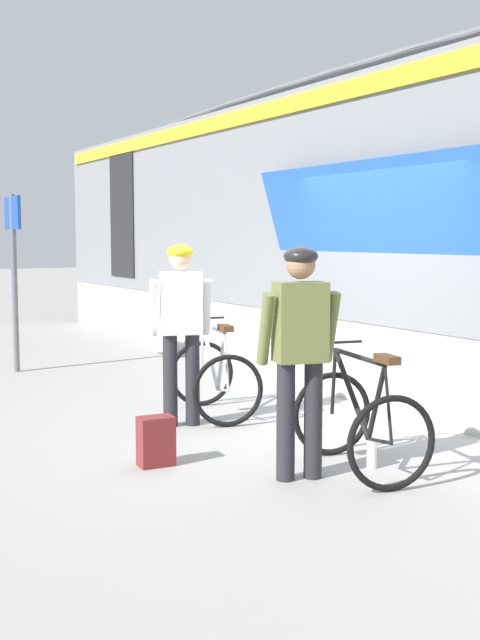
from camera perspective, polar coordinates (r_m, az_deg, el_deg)
name	(u,v)px	position (r m, az deg, el deg)	size (l,w,h in m)	color
ground_plane	(276,428)	(7.80, 2.57, -7.67)	(80.00, 80.00, 0.00)	gray
train_car	(421,226)	(10.31, 12.74, 6.53)	(3.28, 17.76, 3.88)	slate
cyclist_near_in_white	(181,318)	(7.75, -4.22, 0.14)	(0.66, 0.41, 1.76)	#232328
cyclist_far_in_olive	(300,341)	(6.02, 4.28, -1.53)	(0.66, 0.40, 1.76)	#232328
bicycle_near_silver	(214,377)	(8.24, -1.83, -4.08)	(0.93, 1.20, 0.99)	black
bicycle_far_black	(360,422)	(6.36, 8.52, -7.16)	(0.91, 1.19, 0.99)	black
backpack_on_platform	(156,441)	(6.55, -5.99, -8.55)	(0.28, 0.18, 0.40)	maroon
water_bottle_near_the_bikes	(372,454)	(6.55, 9.34, -9.37)	(0.08, 0.08, 0.23)	silver
platform_sign_post	(14,252)	(11.25, -15.77, 4.64)	(0.08, 0.70, 2.40)	#595B60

